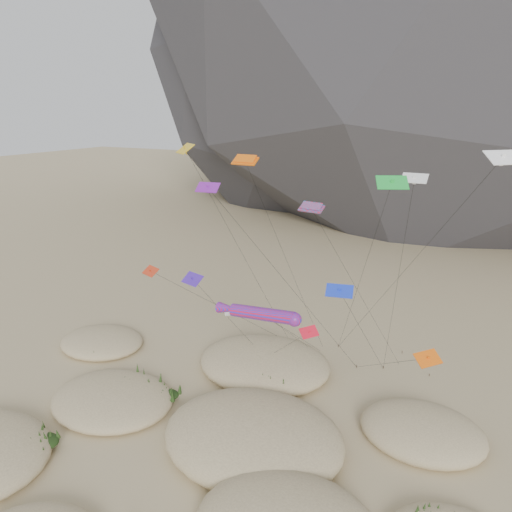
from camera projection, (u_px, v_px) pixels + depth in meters
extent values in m
plane|color=#CCB789|center=(205.00, 475.00, 39.58)|extent=(500.00, 500.00, 0.00)
ellipsoid|color=#2B2B30|center=(321.00, 50.00, 147.81)|extent=(136.20, 127.83, 116.00)
ellipsoid|color=#CCB789|center=(113.00, 399.00, 48.79)|extent=(12.46, 10.59, 2.54)
ellipsoid|color=#CCB789|center=(253.00, 436.00, 42.72)|extent=(15.96, 13.56, 4.12)
ellipsoid|color=#CCB789|center=(264.00, 363.00, 55.29)|extent=(14.86, 12.63, 3.38)
ellipsoid|color=#CCB789|center=(422.00, 431.00, 43.86)|extent=(10.87, 9.24, 2.89)
ellipsoid|color=#CCB789|center=(102.00, 342.00, 60.84)|extent=(10.46, 8.89, 2.25)
ellipsoid|color=black|center=(44.00, 441.00, 42.29)|extent=(2.65, 2.27, 0.80)
ellipsoid|color=black|center=(143.00, 385.00, 50.85)|extent=(2.99, 2.56, 0.90)
ellipsoid|color=black|center=(169.00, 395.00, 49.34)|extent=(2.17, 1.85, 0.65)
ellipsoid|color=black|center=(250.00, 449.00, 40.94)|extent=(3.12, 2.67, 0.94)
ellipsoid|color=black|center=(315.00, 449.00, 41.09)|extent=(2.47, 2.11, 0.74)
ellipsoid|color=black|center=(220.00, 451.00, 40.96)|extent=(2.26, 1.94, 0.68)
ellipsoid|color=black|center=(253.00, 369.00, 53.57)|extent=(2.74, 2.34, 0.82)
ellipsoid|color=black|center=(273.00, 386.00, 50.55)|extent=(2.41, 2.06, 0.72)
ellipsoid|color=black|center=(425.00, 428.00, 44.27)|extent=(2.57, 2.20, 0.77)
ellipsoid|color=black|center=(408.00, 424.00, 45.00)|extent=(2.10, 1.80, 0.63)
ellipsoid|color=black|center=(101.00, 345.00, 60.05)|extent=(2.40, 2.05, 0.72)
ellipsoid|color=black|center=(101.00, 357.00, 57.42)|extent=(1.70, 1.46, 0.51)
cylinder|color=#3F2D1E|center=(266.00, 357.00, 57.84)|extent=(0.08, 0.08, 0.30)
cylinder|color=#3F2D1E|center=(338.00, 346.00, 60.53)|extent=(0.08, 0.08, 0.30)
cylinder|color=#3F2D1E|center=(357.00, 366.00, 55.85)|extent=(0.08, 0.08, 0.30)
cylinder|color=#3F2D1E|center=(402.00, 352.00, 59.04)|extent=(0.08, 0.08, 0.30)
cylinder|color=#3F2D1E|center=(383.00, 367.00, 55.60)|extent=(0.08, 0.08, 0.30)
cylinder|color=#3F2D1E|center=(291.00, 342.00, 61.51)|extent=(0.08, 0.08, 0.30)
cylinder|color=#3F2D1E|center=(429.00, 375.00, 54.02)|extent=(0.08, 0.08, 0.30)
cylinder|color=#3F2D1E|center=(241.00, 338.00, 62.58)|extent=(0.08, 0.08, 0.30)
cylinder|color=red|center=(262.00, 314.00, 43.45)|extent=(6.54, 1.81, 1.83)
sphere|color=red|center=(295.00, 319.00, 41.71)|extent=(1.23, 1.23, 1.23)
cone|color=red|center=(230.00, 309.00, 45.37)|extent=(2.74, 1.31, 1.31)
cylinder|color=black|center=(292.00, 335.00, 51.56)|extent=(0.61, 15.14, 10.72)
cylinder|color=silver|center=(261.00, 314.00, 47.28)|extent=(4.88, 1.58, 1.10)
sphere|color=silver|center=(286.00, 315.00, 46.54)|extent=(0.80, 0.80, 0.80)
cone|color=silver|center=(235.00, 313.00, 48.11)|extent=(2.05, 1.01, 0.82)
cylinder|color=black|center=(294.00, 335.00, 53.45)|extent=(1.82, 12.34, 9.18)
cube|color=#E35C0B|center=(245.00, 161.00, 50.10)|extent=(2.82, 1.31, 0.81)
cube|color=#E35C0B|center=(245.00, 159.00, 50.04)|extent=(2.39, 1.03, 0.79)
cylinder|color=black|center=(288.00, 262.00, 55.44)|extent=(6.26, 8.07, 22.82)
cube|color=red|center=(311.00, 208.00, 44.31)|extent=(2.40, 1.30, 0.63)
cube|color=red|center=(311.00, 206.00, 44.25)|extent=(2.03, 1.05, 0.63)
cylinder|color=black|center=(361.00, 296.00, 50.46)|extent=(6.90, 11.45, 19.39)
cube|color=purple|center=(208.00, 187.00, 43.19)|extent=(2.15, 1.35, 0.75)
cube|color=purple|center=(208.00, 189.00, 43.23)|extent=(0.27, 0.25, 0.69)
cylinder|color=black|center=(292.00, 289.00, 49.53)|extent=(10.65, 13.21, 21.29)
cube|color=red|center=(309.00, 332.00, 42.76)|extent=(1.60, 1.85, 0.74)
cube|color=red|center=(309.00, 334.00, 42.81)|extent=(0.33, 0.31, 0.56)
cylinder|color=black|center=(284.00, 347.00, 50.31)|extent=(9.01, 9.94, 9.46)
cube|color=gold|center=(185.00, 149.00, 42.57)|extent=(2.38, 2.19, 0.82)
cube|color=gold|center=(185.00, 150.00, 42.61)|extent=(0.35, 0.35, 0.73)
cylinder|color=black|center=(248.00, 263.00, 52.06)|extent=(3.53, 15.81, 24.56)
cube|color=green|center=(392.00, 182.00, 39.03)|extent=(2.75, 2.17, 0.94)
cube|color=green|center=(392.00, 184.00, 39.08)|extent=(0.38, 0.38, 0.84)
cylinder|color=black|center=(359.00, 282.00, 49.79)|extent=(7.86, 13.73, 22.31)
cube|color=white|center=(415.00, 178.00, 40.91)|extent=(2.08, 1.15, 0.70)
cube|color=white|center=(414.00, 180.00, 40.95)|extent=(0.25, 0.18, 0.72)
cylinder|color=black|center=(397.00, 288.00, 48.27)|extent=(2.93, 8.26, 22.37)
cube|color=#411CA6|center=(192.00, 279.00, 48.37)|extent=(2.45, 1.71, 0.88)
cube|color=#411CA6|center=(192.00, 280.00, 48.41)|extent=(0.33, 0.34, 0.75)
cylinder|color=black|center=(232.00, 322.00, 53.11)|extent=(3.61, 8.99, 11.96)
cube|color=red|center=(151.00, 271.00, 44.94)|extent=(1.89, 1.42, 0.65)
cube|color=red|center=(151.00, 273.00, 44.99)|extent=(0.26, 0.26, 0.58)
cylinder|color=black|center=(232.00, 313.00, 53.24)|extent=(6.25, 18.08, 13.79)
cube|color=#E6590C|center=(428.00, 358.00, 35.19)|extent=(2.02, 2.17, 0.72)
cube|color=#E6590C|center=(428.00, 360.00, 35.24)|extent=(0.31, 0.31, 0.67)
cylinder|color=black|center=(384.00, 364.00, 45.54)|extent=(9.19, 15.89, 10.96)
cube|color=#1731CB|center=(339.00, 291.00, 36.65)|extent=(2.18, 1.49, 0.69)
cube|color=#1731CB|center=(339.00, 293.00, 36.69)|extent=(0.27, 0.23, 0.69)
cylinder|color=black|center=(366.00, 337.00, 46.14)|extent=(0.19, 17.32, 15.03)
cube|color=white|center=(503.00, 157.00, 33.22)|extent=(2.65, 2.59, 0.86)
cube|color=white|center=(503.00, 160.00, 33.26)|extent=(0.37, 0.37, 0.83)
cylinder|color=black|center=(397.00, 280.00, 46.89)|extent=(15.48, 15.80, 24.77)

